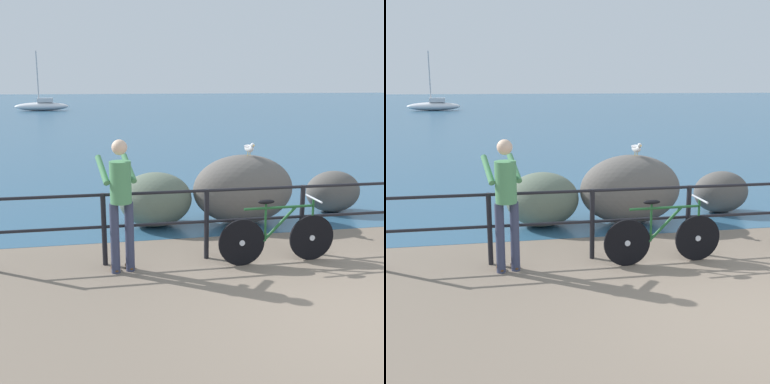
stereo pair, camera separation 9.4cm
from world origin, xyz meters
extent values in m
cube|color=#756656|center=(0.00, 20.00, -0.05)|extent=(120.00, 120.00, 0.10)
cube|color=#2D5675|center=(0.00, 48.13, 0.00)|extent=(120.00, 90.00, 0.01)
cylinder|color=black|center=(-2.88, 2.17, 0.51)|extent=(0.07, 0.07, 1.02)
cylinder|color=black|center=(-1.44, 2.17, 0.51)|extent=(0.07, 0.07, 1.02)
cylinder|color=black|center=(0.00, 2.17, 0.51)|extent=(0.07, 0.07, 1.02)
cylinder|color=black|center=(0.00, 2.17, 1.00)|extent=(8.63, 0.04, 0.04)
cylinder|color=black|center=(0.00, 2.17, 0.55)|extent=(8.63, 0.04, 0.04)
cylinder|color=black|center=(-1.02, 1.81, 0.33)|extent=(0.66, 0.06, 0.66)
cylinder|color=#B7BCC6|center=(-1.02, 1.81, 0.33)|extent=(0.08, 0.06, 0.08)
cylinder|color=black|center=(0.02, 1.84, 0.33)|extent=(0.66, 0.06, 0.66)
cylinder|color=#B7BCC6|center=(0.02, 1.84, 0.33)|extent=(0.08, 0.06, 0.08)
cylinder|color=#194C23|center=(-0.50, 1.82, 0.80)|extent=(0.99, 0.07, 0.04)
cylinder|color=#194C23|center=(-0.48, 1.82, 0.57)|extent=(0.50, 0.06, 0.50)
cylinder|color=#194C23|center=(-0.68, 1.82, 0.59)|extent=(0.03, 0.03, 0.53)
ellipsoid|color=black|center=(-0.68, 1.82, 0.89)|extent=(0.24, 0.11, 0.06)
cylinder|color=#194C23|center=(0.02, 1.84, 0.62)|extent=(0.03, 0.03, 0.57)
cylinder|color=#B7BCC6|center=(0.02, 1.84, 0.90)|extent=(0.04, 0.48, 0.03)
cylinder|color=#333851|center=(-2.74, 1.85, 0.47)|extent=(0.12, 0.12, 0.95)
ellipsoid|color=#513319|center=(-2.76, 1.91, 0.04)|extent=(0.15, 0.28, 0.08)
cylinder|color=#333851|center=(-2.55, 1.89, 0.47)|extent=(0.12, 0.12, 0.95)
ellipsoid|color=#513319|center=(-2.56, 1.95, 0.04)|extent=(0.15, 0.28, 0.08)
cylinder|color=#4C8C59|center=(-2.65, 1.87, 1.23)|extent=(0.28, 0.28, 0.55)
sphere|color=beige|center=(-2.65, 1.87, 1.68)|extent=(0.20, 0.20, 0.20)
cylinder|color=#4C8C59|center=(-2.87, 2.07, 1.36)|extent=(0.18, 0.52, 0.34)
cylinder|color=#4C8C59|center=(-2.52, 2.14, 1.36)|extent=(0.18, 0.52, 0.34)
ellipsoid|color=#605B56|center=(-0.41, 3.85, 0.62)|extent=(1.81, 1.12, 1.23)
ellipsoid|color=#5C6957|center=(-1.97, 3.95, 0.48)|extent=(1.28, 1.08, 0.95)
ellipsoid|color=#56524E|center=(1.53, 4.26, 0.40)|extent=(1.08, 0.73, 0.81)
cylinder|color=gold|center=(-0.32, 3.76, 1.26)|extent=(0.01, 0.01, 0.06)
cylinder|color=gold|center=(-0.37, 3.75, 1.26)|extent=(0.01, 0.01, 0.06)
ellipsoid|color=white|center=(-0.34, 3.75, 1.36)|extent=(0.16, 0.28, 0.13)
ellipsoid|color=#9E9EA3|center=(-0.35, 3.77, 1.39)|extent=(0.17, 0.26, 0.06)
sphere|color=white|center=(-0.32, 3.64, 1.43)|extent=(0.08, 0.08, 0.08)
cone|color=gold|center=(-0.31, 3.59, 1.42)|extent=(0.03, 0.05, 0.02)
ellipsoid|color=white|center=(-7.53, 39.62, 0.36)|extent=(4.47, 1.55, 0.70)
cube|color=silver|center=(-7.23, 39.63, 0.89)|extent=(1.34, 0.87, 0.36)
cylinder|color=#B2B2B7|center=(-7.73, 39.60, 2.81)|extent=(0.10, 0.10, 4.20)
camera|label=1|loc=(-2.90, -4.45, 2.51)|focal=46.37mm
camera|label=2|loc=(-2.80, -4.47, 2.51)|focal=46.37mm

